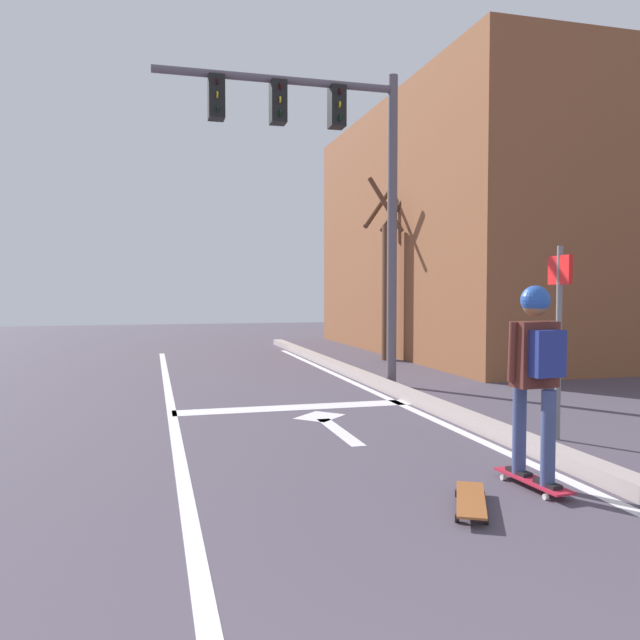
# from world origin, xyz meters

# --- Properties ---
(lane_line_center) EXTENTS (0.12, 20.00, 0.01)m
(lane_line_center) POSITION_xyz_m (-0.24, 6.00, 0.00)
(lane_line_center) COLOR silver
(lane_line_center) RESTS_ON ground
(lane_line_curbside) EXTENTS (0.12, 20.00, 0.01)m
(lane_line_curbside) POSITION_xyz_m (2.82, 6.00, 0.00)
(lane_line_curbside) COLOR silver
(lane_line_curbside) RESTS_ON ground
(stop_bar) EXTENTS (3.22, 0.40, 0.01)m
(stop_bar) POSITION_xyz_m (1.37, 8.08, 0.00)
(stop_bar) COLOR silver
(stop_bar) RESTS_ON ground
(lane_arrow_stem) EXTENTS (0.16, 1.40, 0.01)m
(lane_arrow_stem) POSITION_xyz_m (1.53, 6.56, 0.00)
(lane_arrow_stem) COLOR silver
(lane_arrow_stem) RESTS_ON ground
(lane_arrow_head) EXTENTS (0.71, 0.71, 0.01)m
(lane_arrow_head) POSITION_xyz_m (1.53, 7.41, 0.00)
(lane_arrow_head) COLOR silver
(lane_arrow_head) RESTS_ON ground
(curb_strip) EXTENTS (0.24, 24.00, 0.14)m
(curb_strip) POSITION_xyz_m (3.07, 6.00, 0.07)
(curb_strip) COLOR #A89894
(curb_strip) RESTS_ON ground
(skateboard) EXTENTS (0.25, 0.78, 0.07)m
(skateboard) POSITION_xyz_m (2.42, 4.23, 0.06)
(skateboard) COLOR #B71E35
(skateboard) RESTS_ON ground
(skater) EXTENTS (0.43, 0.59, 1.53)m
(skater) POSITION_xyz_m (2.43, 4.21, 1.03)
(skater) COLOR #3A4674
(skater) RESTS_ON skateboard
(spare_skateboard) EXTENTS (0.54, 0.80, 0.08)m
(spare_skateboard) POSITION_xyz_m (1.71, 3.91, 0.07)
(spare_skateboard) COLOR #945127
(spare_skateboard) RESTS_ON ground
(traffic_signal_mast) EXTENTS (3.85, 0.34, 5.04)m
(traffic_signal_mast) POSITION_xyz_m (2.22, 9.58, 3.72)
(traffic_signal_mast) COLOR #5D525C
(traffic_signal_mast) RESTS_ON ground
(street_sign_post) EXTENTS (0.10, 0.44, 2.03)m
(street_sign_post) POSITION_xyz_m (3.63, 5.60, 1.34)
(street_sign_post) COLOR slate
(street_sign_post) RESTS_ON ground
(roadside_tree) EXTENTS (1.18, 1.12, 4.07)m
(roadside_tree) POSITION_xyz_m (4.67, 13.22, 1.78)
(roadside_tree) COLOR brown
(roadside_tree) RESTS_ON ground
(building_block) EXTENTS (10.91, 10.35, 6.16)m
(building_block) POSITION_xyz_m (10.43, 14.61, 3.08)
(building_block) COLOR brown
(building_block) RESTS_ON ground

